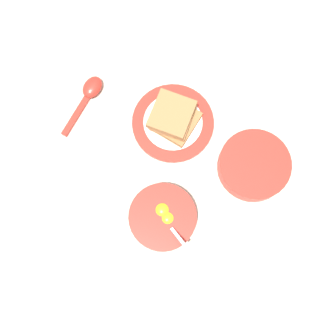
{
  "coord_description": "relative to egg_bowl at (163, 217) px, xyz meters",
  "views": [
    {
      "loc": [
        0.21,
        0.23,
        0.86
      ],
      "look_at": [
        0.09,
        0.07,
        0.02
      ],
      "focal_mm": 42.0,
      "sensor_mm": 36.0,
      "label": 1
    }
  ],
  "objects": [
    {
      "name": "ground_plane",
      "position": [
        -0.16,
        -0.15,
        -0.02
      ],
      "size": [
        3.0,
        3.0,
        0.0
      ],
      "primitive_type": "plane",
      "color": "beige"
    },
    {
      "name": "egg_bowl",
      "position": [
        0.0,
        0.0,
        0.0
      ],
      "size": [
        0.14,
        0.15,
        0.07
      ],
      "color": "red",
      "rests_on": "ground_plane"
    },
    {
      "name": "toast_plate",
      "position": [
        -0.15,
        -0.16,
        -0.02
      ],
      "size": [
        0.19,
        0.19,
        0.01
      ],
      "color": "red",
      "rests_on": "ground_plane"
    },
    {
      "name": "toast_sandwich",
      "position": [
        -0.15,
        -0.16,
        0.01
      ],
      "size": [
        0.13,
        0.13,
        0.05
      ],
      "color": "#9E7042",
      "rests_on": "toast_plate"
    },
    {
      "name": "soup_spoon",
      "position": [
        -0.03,
        -0.34,
        -0.01
      ],
      "size": [
        0.16,
        0.09,
        0.03
      ],
      "color": "red",
      "rests_on": "ground_plane"
    },
    {
      "name": "congee_bowl",
      "position": [
        -0.23,
        0.03,
        -0.0
      ],
      "size": [
        0.16,
        0.16,
        0.04
      ],
      "color": "red",
      "rests_on": "ground_plane"
    }
  ]
}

